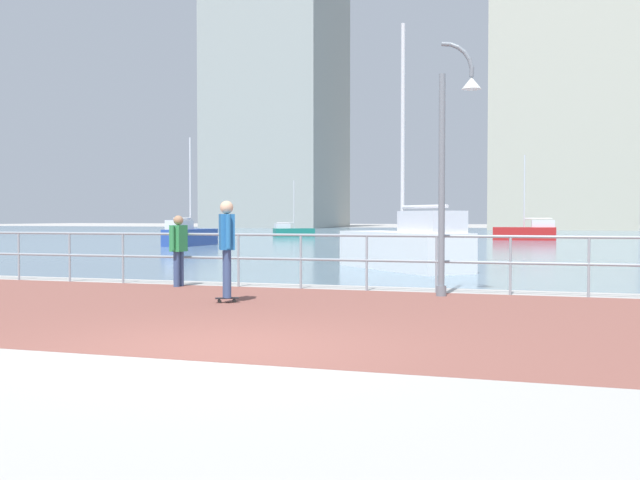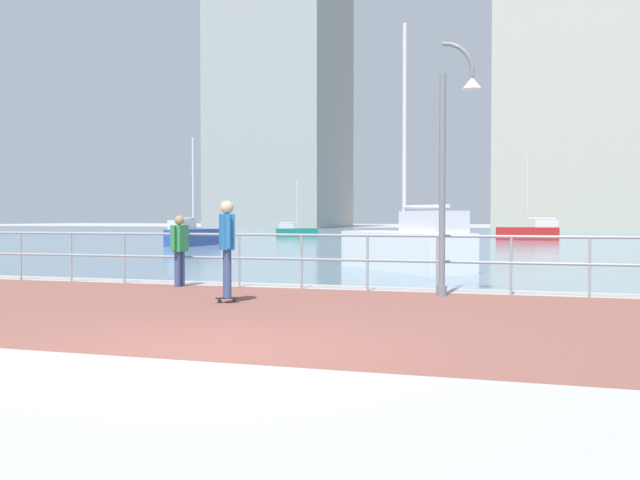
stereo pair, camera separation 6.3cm
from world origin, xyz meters
TOP-DOWN VIEW (x-y plane):
  - ground at (0.00, 40.00)m, footprint 220.00×220.00m
  - brick_paving at (0.00, 3.14)m, footprint 28.00×7.67m
  - harbor_water at (0.00, 51.97)m, footprint 180.00×88.00m
  - waterfront_railing at (0.00, 6.97)m, footprint 25.25×0.06m
  - lamppost at (1.76, 6.35)m, footprint 0.82×0.36m
  - skateboarder at (-1.79, 4.18)m, footprint 0.40×0.52m
  - bystander at (-4.03, 6.62)m, footprint 0.27×0.56m
  - sailboat_teal at (-0.41, 13.18)m, footprint 4.46×4.67m
  - sailboat_ivory at (-14.47, 27.19)m, footprint 1.23×3.98m
  - sailboat_red at (1.82, 41.88)m, footprint 3.94×1.42m
  - sailboat_white at (-15.01, 44.61)m, footprint 2.97×2.51m
  - tower_steel at (-34.54, 93.11)m, footprint 16.56×17.93m
  - tower_concrete at (4.18, 85.12)m, footprint 16.01×12.46m

SIDE VIEW (x-z plane):
  - ground at x=0.00m, z-range 0.00..0.00m
  - harbor_water at x=0.00m, z-range 0.00..0.00m
  - brick_paving at x=0.00m, z-range 0.00..0.01m
  - sailboat_white at x=-15.01m, z-range -1.70..2.50m
  - sailboat_red at x=1.82m, z-range -2.21..3.25m
  - sailboat_ivory at x=-14.47m, z-range -2.26..3.33m
  - sailboat_teal at x=-0.41m, z-range -2.80..4.13m
  - waterfront_railing at x=0.00m, z-range 0.21..1.35m
  - bystander at x=-4.03m, z-range 0.12..1.64m
  - skateboarder at x=-1.79m, z-range 0.18..1.94m
  - lamppost at x=1.76m, z-range 0.25..4.97m
  - tower_concrete at x=4.18m, z-range -0.83..33.17m
  - tower_steel at x=-34.54m, z-range -0.83..42.28m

